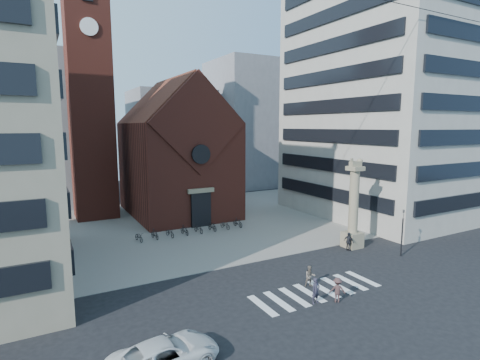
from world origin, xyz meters
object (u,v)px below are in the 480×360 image
lion_column (353,212)px  white_car (165,355)px  pedestrian_2 (349,242)px  scooter_0 (139,237)px  traffic_light (402,232)px  pedestrian_1 (310,276)px  pedestrian_0 (316,291)px

lion_column → white_car: size_ratio=1.60×
pedestrian_2 → scooter_0: bearing=41.7°
traffic_light → lion_column: bearing=116.5°
pedestrian_1 → pedestrian_0: bearing=-96.4°
traffic_light → scooter_0: size_ratio=2.42×
traffic_light → pedestrian_1: bearing=-174.2°
white_car → pedestrian_2: 22.20m
white_car → pedestrian_1: pedestrian_1 is taller
traffic_light → pedestrian_0: (-12.71, -3.38, -1.42)m
pedestrian_1 → traffic_light: bearing=30.2°
pedestrian_0 → pedestrian_1: size_ratio=1.09×
lion_column → pedestrian_2: 2.87m
white_car → pedestrian_2: bearing=-74.1°
lion_column → pedestrian_1: bearing=-151.2°
pedestrian_2 → lion_column: bearing=-71.2°
lion_column → pedestrian_0: (-10.71, -7.38, -2.59)m
traffic_light → pedestrian_0: bearing=-165.1°
pedestrian_0 → pedestrian_1: (1.32, 2.22, -0.07)m
traffic_light → pedestrian_1: (-11.38, -1.16, -1.49)m
traffic_light → pedestrian_2: 4.76m
lion_column → pedestrian_2: lion_column is taller
lion_column → white_car: (-21.56, -9.25, -2.71)m
pedestrian_0 → pedestrian_2: (9.62, 6.73, 0.02)m
traffic_light → white_car: 24.18m
lion_column → pedestrian_0: size_ratio=5.01×
pedestrian_0 → pedestrian_2: pedestrian_2 is taller
scooter_0 → pedestrian_2: bearing=-45.3°
pedestrian_1 → white_car: bearing=-137.1°
lion_column → pedestrian_0: bearing=-145.4°
lion_column → pedestrian_0: lion_column is taller
lion_column → traffic_light: bearing=-63.5°
pedestrian_2 → traffic_light: bearing=-149.3°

